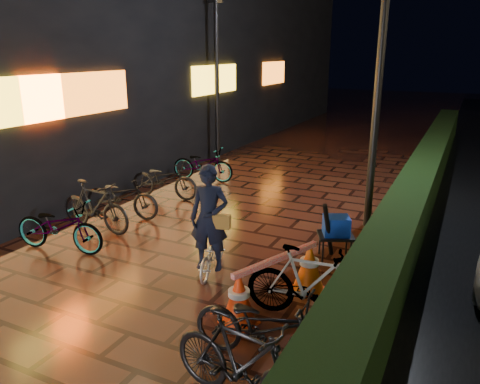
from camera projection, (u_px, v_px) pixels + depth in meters
The scene contains 10 objects.
ground at pixel (124, 304), 6.75m from camera, with size 80.00×80.00×0.00m, color #381911.
hedge at pixel (426, 172), 12.08m from camera, with size 0.70×20.00×1.00m, color black.
storefront_block at pixel (116, 25), 19.33m from camera, with size 12.09×22.00×9.00m.
lamp_post_hedge at pixel (380, 71), 8.85m from camera, with size 0.54×0.26×5.70m.
lamp_post_sf at pixel (217, 72), 14.37m from camera, with size 0.49×0.14×5.19m.
cyclist at pixel (211, 234), 7.48m from camera, with size 0.74×1.34×1.83m.
traffic_barrier at pixel (276, 281), 6.61m from camera, with size 1.08×1.85×0.76m.
cart_assembly at pixel (335, 228), 8.03m from camera, with size 0.75×0.81×1.12m.
parked_bikes_storefront at pixel (138, 191), 10.51m from camera, with size 2.03×6.15×1.04m.
parked_bikes_hedge at pixel (275, 321), 5.41m from camera, with size 1.94×2.59×1.04m.
Camera 1 is at (4.16, -4.63, 3.51)m, focal length 35.00 mm.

